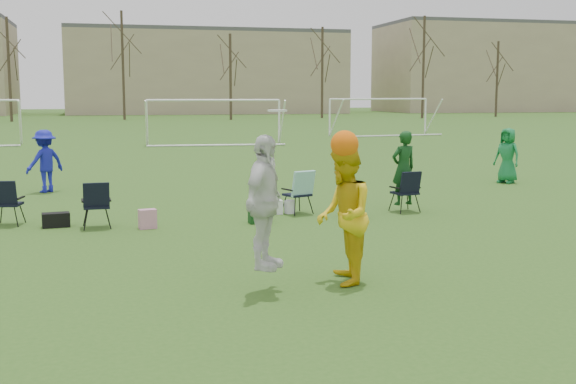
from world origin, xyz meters
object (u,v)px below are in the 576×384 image
object	(u,v)px
fielder_green_far	(507,155)
goal_right	(379,106)
goal_mid	(214,109)
fielder_blue	(45,161)
center_contest	(315,209)

from	to	relation	value
fielder_green_far	goal_right	bearing A→B (deg)	138.92
fielder_green_far	goal_mid	distance (m)	20.80
fielder_blue	goal_right	size ratio (longest dim) A/B	0.24
fielder_blue	center_contest	world-z (taller)	center_contest
fielder_green_far	goal_right	distance (m)	26.42
fielder_green_far	goal_mid	xyz separation A→B (m)	(-6.32, 19.79, 1.07)
center_contest	goal_mid	world-z (taller)	center_contest
fielder_blue	center_contest	size ratio (longest dim) A/B	0.69
goal_mid	goal_right	size ratio (longest dim) A/B	1.01
fielder_blue	fielder_green_far	size ratio (longest dim) A/B	1.03
fielder_green_far	goal_right	size ratio (longest dim) A/B	0.23
fielder_blue	goal_right	bearing A→B (deg)	-165.77
fielder_blue	center_contest	bearing A→B (deg)	74.26
center_contest	goal_mid	xyz separation A→B (m)	(2.84, 30.08, 0.79)
fielder_blue	goal_right	xyz separation A→B (m)	(19.42, 24.61, 1.05)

